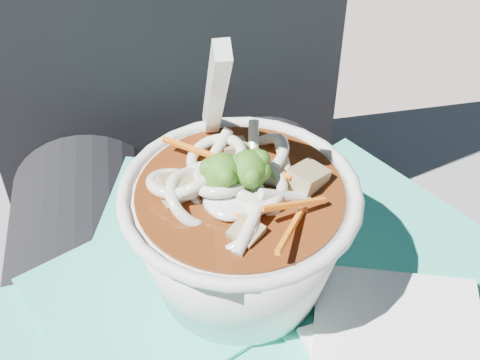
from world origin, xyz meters
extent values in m
cylinder|color=black|center=(0.09, 0.00, 0.52)|extent=(0.15, 0.48, 0.15)
cube|color=#30CAAA|center=(0.04, 0.03, 0.60)|extent=(0.24, 0.23, 0.00)
cube|color=#30CAAA|center=(0.03, 0.09, 0.60)|extent=(0.18, 0.19, 0.00)
cube|color=#30CAAA|center=(0.01, 0.08, 0.60)|extent=(0.19, 0.19, 0.00)
cube|color=#30CAAA|center=(0.13, 0.03, 0.61)|extent=(0.27, 0.27, 0.00)
cube|color=#30CAAA|center=(-0.03, 0.01, 0.61)|extent=(0.21, 0.20, 0.00)
cube|color=white|center=(0.13, -0.06, 0.62)|extent=(0.14, 0.14, 0.00)
torus|color=white|center=(0.04, 0.02, 0.70)|extent=(0.16, 0.16, 0.01)
cylinder|color=#4D200B|center=(0.04, 0.02, 0.69)|extent=(0.14, 0.14, 0.01)
torus|color=silver|center=(0.04, 0.01, 0.70)|extent=(0.07, 0.07, 0.03)
torus|color=silver|center=(0.05, 0.01, 0.70)|extent=(0.06, 0.06, 0.03)
torus|color=silver|center=(0.01, 0.01, 0.70)|extent=(0.06, 0.07, 0.04)
torus|color=silver|center=(0.00, 0.02, 0.71)|extent=(0.05, 0.06, 0.03)
torus|color=silver|center=(0.03, 0.01, 0.70)|extent=(0.06, 0.06, 0.02)
torus|color=silver|center=(0.05, 0.04, 0.70)|extent=(0.05, 0.06, 0.04)
torus|color=silver|center=(0.05, 0.01, 0.70)|extent=(0.06, 0.06, 0.03)
torus|color=silver|center=(0.02, 0.04, 0.71)|extent=(0.05, 0.05, 0.02)
torus|color=silver|center=(0.02, 0.02, 0.70)|extent=(0.05, 0.05, 0.03)
torus|color=silver|center=(0.02, 0.02, 0.71)|extent=(0.04, 0.04, 0.02)
torus|color=silver|center=(-0.01, 0.02, 0.70)|extent=(0.05, 0.05, 0.02)
torus|color=silver|center=(0.02, -0.01, 0.70)|extent=(0.06, 0.07, 0.03)
cylinder|color=silver|center=(0.06, 0.00, 0.70)|extent=(0.04, 0.01, 0.02)
cylinder|color=silver|center=(0.05, 0.05, 0.70)|extent=(0.01, 0.03, 0.03)
cylinder|color=silver|center=(0.02, 0.05, 0.70)|extent=(0.03, 0.03, 0.03)
cylinder|color=silver|center=(0.02, 0.03, 0.70)|extent=(0.03, 0.02, 0.02)
cylinder|color=silver|center=(0.07, 0.04, 0.70)|extent=(0.01, 0.03, 0.01)
cylinder|color=silver|center=(0.03, -0.03, 0.70)|extent=(0.03, 0.03, 0.02)
cylinder|color=#89AC53|center=(0.04, 0.01, 0.71)|extent=(0.01, 0.01, 0.01)
sphere|color=#266116|center=(0.04, 0.01, 0.72)|extent=(0.03, 0.03, 0.03)
sphere|color=#266116|center=(0.04, 0.01, 0.72)|extent=(0.01, 0.01, 0.01)
sphere|color=#266116|center=(0.05, 0.02, 0.72)|extent=(0.01, 0.01, 0.01)
sphere|color=#266116|center=(0.05, 0.01, 0.72)|extent=(0.01, 0.01, 0.01)
sphere|color=#266116|center=(0.05, 0.02, 0.72)|extent=(0.01, 0.01, 0.01)
cylinder|color=#89AC53|center=(0.02, 0.01, 0.71)|extent=(0.01, 0.01, 0.01)
sphere|color=#266116|center=(0.02, 0.01, 0.72)|extent=(0.03, 0.03, 0.03)
sphere|color=#266116|center=(0.02, 0.02, 0.72)|extent=(0.01, 0.01, 0.01)
sphere|color=#266116|center=(0.03, 0.02, 0.72)|extent=(0.01, 0.01, 0.01)
sphere|color=#266116|center=(0.03, 0.01, 0.72)|extent=(0.01, 0.01, 0.01)
sphere|color=#266116|center=(0.03, 0.02, 0.72)|extent=(0.01, 0.01, 0.01)
cube|color=orange|center=(0.06, 0.02, 0.71)|extent=(0.03, 0.03, 0.00)
cube|color=orange|center=(0.02, 0.00, 0.70)|extent=(0.03, 0.05, 0.01)
cube|color=orange|center=(0.06, -0.03, 0.71)|extent=(0.03, 0.05, 0.02)
cube|color=orange|center=(0.07, -0.01, 0.71)|extent=(0.04, 0.02, 0.01)
cube|color=orange|center=(0.01, 0.05, 0.71)|extent=(0.04, 0.03, 0.01)
cube|color=orange|center=(0.03, 0.02, 0.70)|extent=(0.02, 0.05, 0.01)
cube|color=#8E7950|center=(0.08, 0.02, 0.70)|extent=(0.03, 0.03, 0.02)
cube|color=#8E7950|center=(0.04, 0.06, 0.70)|extent=(0.02, 0.02, 0.02)
cube|color=#8E7950|center=(0.00, 0.02, 0.70)|extent=(0.03, 0.03, 0.02)
cube|color=#8E7950|center=(0.03, -0.02, 0.70)|extent=(0.03, 0.03, 0.02)
ellipsoid|color=white|center=(0.03, 0.01, 0.70)|extent=(0.03, 0.04, 0.01)
cube|color=white|center=(0.03, 0.05, 0.75)|extent=(0.01, 0.09, 0.12)
camera|label=1|loc=(-0.02, -0.30, 1.00)|focal=50.00mm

